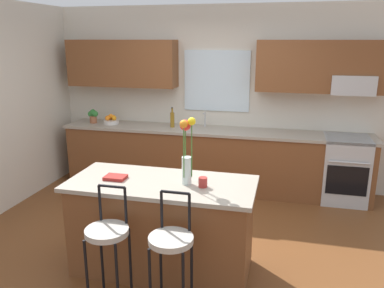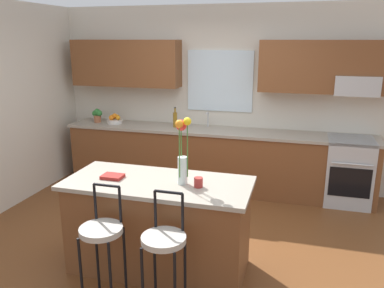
{
  "view_description": "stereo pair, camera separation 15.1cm",
  "coord_description": "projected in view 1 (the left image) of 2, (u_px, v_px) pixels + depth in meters",
  "views": [
    {
      "loc": [
        1.03,
        -3.77,
        2.22
      ],
      "look_at": [
        -0.03,
        0.55,
        1.0
      ],
      "focal_mm": 36.17,
      "sensor_mm": 36.0,
      "label": 1
    },
    {
      "loc": [
        1.18,
        -3.73,
        2.22
      ],
      "look_at": [
        -0.03,
        0.55,
        1.0
      ],
      "focal_mm": 36.17,
      "sensor_mm": 36.0,
      "label": 2
    }
  ],
  "objects": [
    {
      "name": "cookbook",
      "position": [
        115.0,
        177.0,
        3.69
      ],
      "size": [
        0.2,
        0.15,
        0.03
      ],
      "primitive_type": "cube",
      "color": "maroon",
      "rests_on": "kitchen_island"
    },
    {
      "name": "bar_stool_middle",
      "position": [
        171.0,
        245.0,
        3.07
      ],
      "size": [
        0.36,
        0.36,
        1.04
      ],
      "color": "black",
      "rests_on": "ground"
    },
    {
      "name": "potted_plant_small",
      "position": [
        93.0,
        115.0,
        6.12
      ],
      "size": [
        0.18,
        0.12,
        0.22
      ],
      "color": "#9E5B3D",
      "rests_on": "counter_run"
    },
    {
      "name": "fruit_bowl_oranges",
      "position": [
        111.0,
        120.0,
        6.07
      ],
      "size": [
        0.24,
        0.24,
        0.16
      ],
      "color": "silver",
      "rests_on": "counter_run"
    },
    {
      "name": "flower_vase",
      "position": [
        186.0,
        150.0,
        3.48
      ],
      "size": [
        0.15,
        0.16,
        0.63
      ],
      "color": "silver",
      "rests_on": "kitchen_island"
    },
    {
      "name": "ground_plane",
      "position": [
        183.0,
        242.0,
        4.36
      ],
      "size": [
        14.0,
        14.0,
        0.0
      ],
      "primitive_type": "plane",
      "color": "brown"
    },
    {
      "name": "oven_range",
      "position": [
        344.0,
        169.0,
        5.37
      ],
      "size": [
        0.6,
        0.64,
        0.92
      ],
      "color": "#B7BABC",
      "rests_on": "ground"
    },
    {
      "name": "counter_run",
      "position": [
        212.0,
        159.0,
        5.83
      ],
      "size": [
        4.56,
        0.64,
        0.92
      ],
      "color": "brown",
      "rests_on": "ground"
    },
    {
      "name": "mug_ceramic",
      "position": [
        203.0,
        182.0,
        3.48
      ],
      "size": [
        0.08,
        0.08,
        0.09
      ],
      "primitive_type": "cylinder",
      "color": "#A52D28",
      "rests_on": "kitchen_island"
    },
    {
      "name": "bar_stool_near",
      "position": [
        108.0,
        237.0,
        3.2
      ],
      "size": [
        0.36,
        0.36,
        1.04
      ],
      "color": "black",
      "rests_on": "ground"
    },
    {
      "name": "bottle_olive_oil",
      "position": [
        172.0,
        119.0,
        5.82
      ],
      "size": [
        0.06,
        0.06,
        0.31
      ],
      "color": "olive",
      "rests_on": "counter_run"
    },
    {
      "name": "kitchen_island",
      "position": [
        162.0,
        226.0,
        3.75
      ],
      "size": [
        1.76,
        0.79,
        0.92
      ],
      "color": "brown",
      "rests_on": "ground"
    },
    {
      "name": "back_wall_assembly",
      "position": [
        219.0,
        87.0,
        5.81
      ],
      "size": [
        5.6,
        0.5,
        2.7
      ],
      "color": "beige",
      "rests_on": "ground"
    },
    {
      "name": "sink_faucet",
      "position": [
        205.0,
        118.0,
        5.84
      ],
      "size": [
        0.02,
        0.13,
        0.23
      ],
      "color": "#B7BABC",
      "rests_on": "counter_run"
    }
  ]
}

